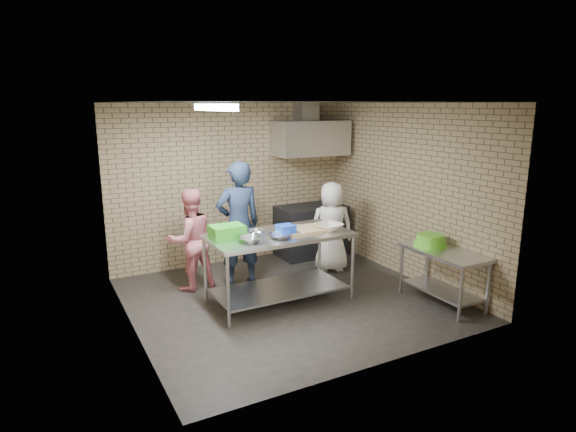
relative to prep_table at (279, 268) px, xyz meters
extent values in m
plane|color=black|center=(0.14, -0.01, -0.48)|extent=(4.20, 4.20, 0.00)
plane|color=black|center=(0.14, -0.01, 2.22)|extent=(4.20, 4.20, 0.00)
cube|color=#9C8761|center=(0.14, 1.99, 0.87)|extent=(4.20, 0.06, 2.70)
cube|color=#9C8761|center=(0.14, -2.01, 0.87)|extent=(4.20, 0.06, 2.70)
cube|color=#9C8761|center=(-1.96, -0.01, 0.87)|extent=(0.06, 4.00, 2.70)
cube|color=#9C8761|center=(2.24, -0.01, 0.87)|extent=(0.06, 4.00, 2.70)
cube|color=silver|center=(0.00, 0.00, 0.00)|extent=(1.94, 0.97, 0.97)
cube|color=silver|center=(1.94, -1.11, -0.11)|extent=(0.60, 1.20, 0.75)
cube|color=black|center=(1.49, 1.64, -0.03)|extent=(1.20, 0.70, 0.90)
cube|color=silver|center=(1.49, 1.69, 1.62)|extent=(1.30, 0.60, 0.60)
cube|color=#A5A8AD|center=(1.49, 1.84, 2.07)|extent=(0.35, 0.30, 0.30)
cube|color=#3F2B19|center=(1.79, 1.88, 1.44)|extent=(0.80, 0.20, 0.04)
cube|color=white|center=(-0.86, -0.01, 2.16)|extent=(0.10, 1.25, 0.08)
cube|color=green|center=(-0.70, 0.12, 0.57)|extent=(0.43, 0.32, 0.17)
cube|color=blue|center=(0.05, -0.10, 0.55)|extent=(0.22, 0.22, 0.14)
cube|color=tan|center=(0.35, -0.02, 0.50)|extent=(0.59, 0.45, 0.03)
imported|color=#A9ACB0|center=(-0.50, -0.20, 0.52)|extent=(0.35, 0.35, 0.07)
imported|color=#B1B5B8|center=(-0.30, 0.05, 0.52)|extent=(0.27, 0.27, 0.07)
imported|color=#ABADB2|center=(-0.10, -0.22, 0.52)|extent=(0.33, 0.33, 0.07)
imported|color=beige|center=(0.70, -0.15, 0.53)|extent=(0.44, 0.44, 0.09)
cylinder|color=green|center=(1.94, 1.88, 1.53)|extent=(0.06, 0.06, 0.15)
imported|color=#161F37|center=(-0.23, 0.87, 0.45)|extent=(0.70, 0.48, 1.88)
imported|color=#D7727D|center=(-0.92, 1.04, 0.26)|extent=(0.80, 0.66, 1.50)
imported|color=white|center=(1.34, 0.76, 0.25)|extent=(0.83, 0.67, 1.47)
camera|label=1|loc=(-2.89, -5.63, 2.19)|focal=30.26mm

